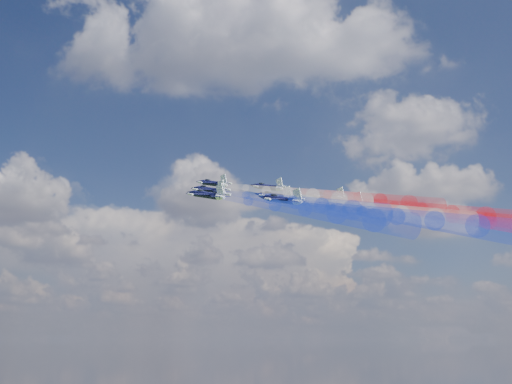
# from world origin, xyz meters

# --- Properties ---
(jet_lead) EXTENTS (16.59, 16.21, 8.14)m
(jet_lead) POSITION_xyz_m (-21.98, 19.62, 171.39)
(jet_lead) COLOR black
(trail_lead) EXTENTS (36.12, 30.15, 16.03)m
(trail_lead) POSITION_xyz_m (-1.22, 3.40, 164.26)
(trail_lead) COLOR white
(jet_inner_left) EXTENTS (16.59, 16.21, 8.14)m
(jet_inner_left) POSITION_xyz_m (-19.82, 5.25, 165.98)
(jet_inner_left) COLOR black
(trail_inner_left) EXTENTS (36.12, 30.15, 16.03)m
(trail_inner_left) POSITION_xyz_m (0.94, -10.97, 158.85)
(trail_inner_left) COLOR #1934DB
(jet_inner_right) EXTENTS (16.59, 16.21, 8.14)m
(jet_inner_right) POSITION_xyz_m (-7.90, 19.82, 169.99)
(jet_inner_right) COLOR black
(trail_inner_right) EXTENTS (36.12, 30.15, 16.03)m
(trail_inner_right) POSITION_xyz_m (12.85, 3.60, 162.86)
(trail_inner_right) COLOR red
(jet_outer_left) EXTENTS (16.59, 16.21, 8.14)m
(jet_outer_left) POSITION_xyz_m (-17.24, -9.51, 161.22)
(jet_outer_left) COLOR black
(trail_outer_left) EXTENTS (36.12, 30.15, 16.03)m
(trail_outer_left) POSITION_xyz_m (3.52, -25.73, 154.08)
(trail_outer_left) COLOR #1934DB
(jet_center_third) EXTENTS (16.59, 16.21, 8.14)m
(jet_center_third) POSITION_xyz_m (-5.01, 7.45, 164.63)
(jet_center_third) COLOR black
(trail_center_third) EXTENTS (36.12, 30.15, 16.03)m
(trail_center_third) POSITION_xyz_m (15.75, -8.77, 157.50)
(trail_center_third) COLOR white
(jet_outer_right) EXTENTS (16.59, 16.21, 8.14)m
(jet_outer_right) POSITION_xyz_m (7.03, 20.96, 167.39)
(jet_outer_right) COLOR black
(trail_outer_right) EXTENTS (36.12, 30.15, 16.03)m
(trail_outer_right) POSITION_xyz_m (27.78, 4.74, 160.25)
(trail_outer_right) COLOR red
(jet_rear_left) EXTENTS (16.59, 16.21, 8.14)m
(jet_rear_left) POSITION_xyz_m (-1.83, -9.47, 159.78)
(jet_rear_left) COLOR black
(trail_rear_left) EXTENTS (36.12, 30.15, 16.03)m
(trail_rear_left) POSITION_xyz_m (18.92, -25.69, 152.64)
(trail_rear_left) COLOR #1934DB
(jet_rear_right) EXTENTS (16.59, 16.21, 8.14)m
(jet_rear_right) POSITION_xyz_m (10.63, 7.39, 162.82)
(jet_rear_right) COLOR black
(trail_rear_right) EXTENTS (36.12, 30.15, 16.03)m
(trail_rear_right) POSITION_xyz_m (31.39, -8.83, 155.69)
(trail_rear_right) COLOR red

